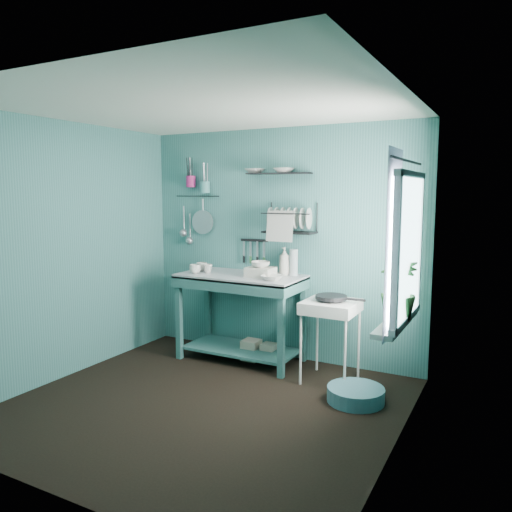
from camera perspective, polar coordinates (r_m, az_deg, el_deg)
The scene contains 36 objects.
floor at distance 4.50m, azimuth -5.89°, elevation -16.57°, with size 3.20×3.20×0.00m, color black.
ceiling at distance 4.17m, azimuth -6.36°, elevation 16.67°, with size 3.20×3.20×0.00m, color silver.
wall_back at distance 5.45m, azimuth 2.74°, elevation 1.32°, with size 3.20×3.20×0.00m, color #37726F.
wall_front at distance 3.05m, azimuth -22.14°, elevation -4.01°, with size 3.20×3.20×0.00m, color #37726F.
wall_left at distance 5.22m, azimuth -20.84°, elevation 0.58°, with size 3.00×3.00×0.00m, color #37726F.
wall_right at distance 3.53m, azimuth 15.99°, elevation -2.27°, with size 3.00×3.00×0.00m, color #37726F.
work_counter at distance 5.44m, azimuth -1.74°, elevation -7.04°, with size 1.33×0.66×0.94m, color #2D5F5C.
mug_left at distance 5.45m, azimuth -6.99°, elevation -1.48°, with size 0.12×0.12×0.10m, color beige.
mug_mid at distance 5.48m, azimuth -5.53°, elevation -1.44°, with size 0.10×0.10×0.09m, color beige.
mug_right at distance 5.59m, azimuth -6.22°, elevation -1.24°, with size 0.12×0.12×0.10m, color beige.
wash_tub at distance 5.20m, azimuth 0.52°, elevation -1.84°, with size 0.28×0.22×0.10m, color beige.
tub_bowl at distance 5.18m, azimuth 0.52°, elevation -0.97°, with size 0.20×0.20×0.06m, color beige.
soap_bottle at distance 5.30m, azimuth 3.25°, elevation -0.58°, with size 0.12×0.12×0.30m, color beige.
water_bottle at distance 5.28m, azimuth 4.32°, elevation -0.73°, with size 0.09×0.09×0.28m, color #A4B2B6.
counter_bowl at distance 5.00m, azimuth 1.87°, elevation -2.49°, with size 0.22×0.22×0.05m, color beige.
hotplate_stand at distance 4.91m, azimuth 8.49°, elevation -9.61°, with size 0.49×0.49×0.79m, color silver.
frying_pan at distance 4.80m, azimuth 8.59°, elevation -4.67°, with size 0.30×0.30×0.04m, color black.
knife_strip at distance 5.56m, azimuth -0.20°, elevation 1.81°, with size 0.32×0.02×0.03m, color black.
dish_rack at distance 5.24m, azimuth 3.84°, elevation 4.36°, with size 0.55×0.24×0.32m, color black.
upper_shelf at distance 5.32m, azimuth 2.67°, elevation 9.40°, with size 0.70×0.18×0.01m, color black.
shelf_bowl_left at distance 5.45m, azimuth -0.14°, elevation 9.33°, with size 0.20×0.20×0.05m, color beige.
shelf_bowl_right at distance 5.30m, azimuth 3.20°, elevation 9.81°, with size 0.20×0.20×0.05m, color beige.
utensil_cup_magenta at distance 5.92m, azimuth -7.46°, elevation 8.44°, with size 0.11×0.11×0.13m, color #B8226C.
utensil_cup_teal at distance 5.80m, azimuth -5.85°, elevation 7.83°, with size 0.11×0.11×0.13m, color teal.
colander at distance 5.87m, azimuth -6.12°, elevation 3.87°, with size 0.28×0.28×0.03m, color #A6A8AE.
ladle_outer at distance 6.04m, azimuth -8.24°, elevation 4.25°, with size 0.01×0.01×0.30m, color #A6A8AE.
ladle_inner at distance 5.99m, azimuth -7.54°, elevation 3.37°, with size 0.01×0.01×0.30m, color #A6A8AE.
hook_rail at distance 5.93m, azimuth -6.71°, elevation 6.81°, with size 0.01×0.01×0.60m, color black.
window_glass at distance 3.95m, azimuth 17.22°, elevation 0.89°, with size 1.10×1.10×0.00m, color white.
windowsill at distance 4.07m, azimuth 15.72°, elevation -7.33°, with size 0.16×0.95×0.04m, color silver.
curtain at distance 3.66m, azimuth 15.37°, elevation 1.26°, with size 1.35×1.35×0.00m, color silver.
curtain_rod at distance 3.94m, azimuth 16.94°, elevation 10.36°, with size 0.02×0.02×1.05m, color black.
potted_plant at distance 4.01m, azimuth 15.93°, elevation -3.68°, with size 0.27×0.27×0.49m, color #265F2A.
storage_tin_large at distance 5.53m, azimuth -0.55°, elevation -10.67°, with size 0.18×0.18×0.22m, color gray.
storage_tin_small at distance 5.47m, azimuth 1.47°, elevation -10.98°, with size 0.15×0.15×0.20m, color gray.
floor_basin at distance 4.60m, azimuth 11.32°, elevation -15.27°, with size 0.50×0.50×0.13m, color teal.
Camera 1 is at (2.31, -3.41, 1.82)m, focal length 35.00 mm.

